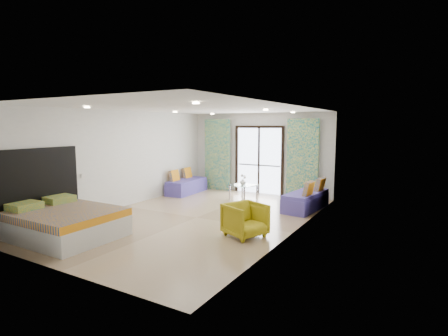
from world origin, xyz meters
The scene contains 24 objects.
floor centered at (0.00, 0.00, 0.00)m, with size 5.00×7.50×0.01m, color #957859, non-canonical shape.
ceiling centered at (0.00, 0.00, 2.70)m, with size 5.00×7.50×0.01m, color silver, non-canonical shape.
wall_back centered at (0.00, 3.75, 1.35)m, with size 5.00×0.01×2.70m, color silver, non-canonical shape.
wall_front centered at (0.00, -3.75, 1.35)m, with size 5.00×0.01×2.70m, color silver, non-canonical shape.
wall_left centered at (-2.50, 0.00, 1.35)m, with size 0.01×7.50×2.70m, color silver, non-canonical shape.
wall_right centered at (2.50, 0.00, 1.35)m, with size 0.01×7.50×2.70m, color silver, non-canonical shape.
balcony_door centered at (0.00, 3.72, 1.26)m, with size 1.76×0.08×2.28m.
balcony_rail centered at (0.00, 3.73, 0.95)m, with size 1.52×0.03×0.04m, color #595451.
curtain_left centered at (-1.55, 3.57, 1.25)m, with size 1.00×0.10×2.50m, color silver.
curtain_right centered at (1.55, 3.57, 1.25)m, with size 1.00×0.10×2.50m, color silver.
downlight_a centered at (-1.40, -2.00, 2.67)m, with size 0.12×0.12×0.02m, color #FFE0B2.
downlight_b centered at (1.40, -2.00, 2.67)m, with size 0.12×0.12×0.02m, color #FFE0B2.
downlight_c centered at (-1.40, 1.00, 2.67)m, with size 0.12×0.12×0.02m, color #FFE0B2.
downlight_d centered at (1.40, 1.00, 2.67)m, with size 0.12×0.12×0.02m, color #FFE0B2.
downlight_e centered at (-1.40, 3.00, 2.67)m, with size 0.12×0.12×0.02m, color #FFE0B2.
downlight_f centered at (1.40, 3.00, 2.67)m, with size 0.12×0.12×0.02m, color #FFE0B2.
headboard centered at (-2.46, -2.61, 1.05)m, with size 0.06×2.10×1.50m, color black.
switch_plate centered at (-2.47, -1.36, 1.05)m, with size 0.02×0.10×0.10m, color silver.
bed centered at (-1.48, -2.61, 0.30)m, with size 2.08×1.69×0.72m.
daybed_left centered at (-2.12, 2.46, 0.26)m, with size 0.76×1.71×0.83m.
daybed_right centered at (2.12, 2.21, 0.27)m, with size 0.85×1.81×0.86m.
coffee_table centered at (0.02, 2.54, 0.41)m, with size 0.83×0.83×0.80m.
vase centered at (0.00, 2.54, 0.55)m, with size 0.19×0.20×0.19m, color white.
armchair centered at (1.72, -0.71, 0.38)m, with size 0.74×0.70×0.76m, color #B09D16.
Camera 1 is at (4.87, -7.01, 2.29)m, focal length 28.00 mm.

